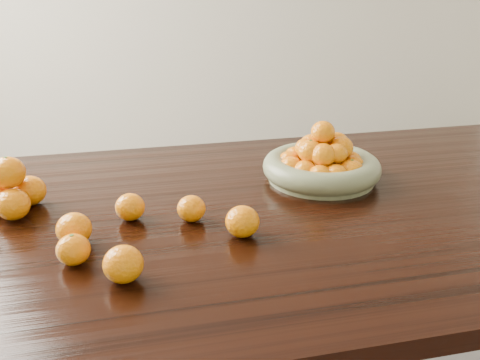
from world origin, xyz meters
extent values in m
cube|color=black|center=(0.00, 0.00, 0.73)|extent=(2.00, 1.00, 0.04)
cube|color=black|center=(0.93, 0.43, 0.35)|extent=(0.08, 0.08, 0.71)
cylinder|color=#727857|center=(0.21, 0.13, 0.76)|extent=(0.27, 0.27, 0.01)
torus|color=#727857|center=(0.21, 0.13, 0.78)|extent=(0.30, 0.30, 0.06)
ellipsoid|color=orange|center=(0.29, 0.13, 0.79)|extent=(0.06, 0.06, 0.06)
ellipsoid|color=orange|center=(0.28, 0.18, 0.79)|extent=(0.06, 0.06, 0.05)
ellipsoid|color=orange|center=(0.24, 0.21, 0.79)|extent=(0.06, 0.06, 0.05)
ellipsoid|color=orange|center=(0.20, 0.21, 0.79)|extent=(0.06, 0.06, 0.06)
ellipsoid|color=orange|center=(0.16, 0.20, 0.79)|extent=(0.06, 0.06, 0.06)
ellipsoid|color=orange|center=(0.14, 0.17, 0.79)|extent=(0.06, 0.06, 0.06)
ellipsoid|color=orange|center=(0.13, 0.12, 0.79)|extent=(0.06, 0.06, 0.06)
ellipsoid|color=orange|center=(0.15, 0.09, 0.79)|extent=(0.06, 0.06, 0.06)
ellipsoid|color=orange|center=(0.18, 0.05, 0.79)|extent=(0.06, 0.06, 0.06)
ellipsoid|color=orange|center=(0.22, 0.05, 0.79)|extent=(0.06, 0.06, 0.06)
ellipsoid|color=orange|center=(0.26, 0.06, 0.79)|extent=(0.06, 0.06, 0.06)
ellipsoid|color=orange|center=(0.28, 0.10, 0.79)|extent=(0.06, 0.06, 0.06)
ellipsoid|color=orange|center=(0.21, 0.13, 0.79)|extent=(0.06, 0.06, 0.05)
ellipsoid|color=orange|center=(0.26, 0.15, 0.84)|extent=(0.06, 0.06, 0.06)
ellipsoid|color=orange|center=(0.22, 0.17, 0.84)|extent=(0.06, 0.06, 0.05)
ellipsoid|color=orange|center=(0.19, 0.17, 0.83)|extent=(0.06, 0.06, 0.06)
ellipsoid|color=orange|center=(0.17, 0.15, 0.83)|extent=(0.05, 0.05, 0.05)
ellipsoid|color=orange|center=(0.17, 0.12, 0.83)|extent=(0.06, 0.06, 0.06)
ellipsoid|color=orange|center=(0.20, 0.09, 0.83)|extent=(0.06, 0.06, 0.06)
ellipsoid|color=orange|center=(0.23, 0.09, 0.83)|extent=(0.05, 0.05, 0.05)
ellipsoid|color=orange|center=(0.25, 0.12, 0.84)|extent=(0.06, 0.06, 0.06)
ellipsoid|color=orange|center=(0.21, 0.14, 0.88)|extent=(0.06, 0.06, 0.06)
ellipsoid|color=orange|center=(-0.52, 0.06, 0.78)|extent=(0.07, 0.07, 0.07)
ellipsoid|color=orange|center=(-0.49, 0.14, 0.78)|extent=(0.07, 0.07, 0.07)
ellipsoid|color=orange|center=(-0.53, 0.11, 0.84)|extent=(0.08, 0.08, 0.07)
ellipsoid|color=orange|center=(-0.38, -0.16, 0.78)|extent=(0.06, 0.06, 0.06)
ellipsoid|color=orange|center=(-0.30, -0.24, 0.78)|extent=(0.07, 0.07, 0.07)
ellipsoid|color=orange|center=(-0.06, -0.12, 0.78)|extent=(0.07, 0.07, 0.06)
ellipsoid|color=orange|center=(-0.28, 0.00, 0.78)|extent=(0.06, 0.06, 0.06)
ellipsoid|color=orange|center=(-0.15, -0.03, 0.78)|extent=(0.06, 0.06, 0.06)
ellipsoid|color=orange|center=(-0.39, -0.08, 0.78)|extent=(0.07, 0.07, 0.06)
camera|label=1|loc=(-0.28, -1.07, 1.26)|focal=40.00mm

